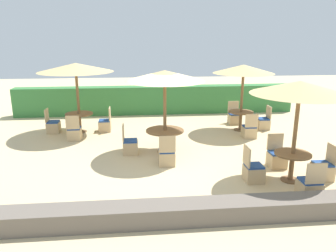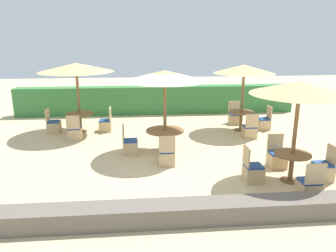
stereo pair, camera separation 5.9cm
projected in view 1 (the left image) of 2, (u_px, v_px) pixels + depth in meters
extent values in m
plane|color=#D1BA8C|center=(170.00, 160.00, 9.78)|extent=(40.00, 40.00, 0.00)
cube|color=#387A3D|center=(157.00, 100.00, 15.50)|extent=(13.00, 0.70, 1.30)
cube|color=#6B6056|center=(187.00, 212.00, 6.52)|extent=(10.00, 0.56, 0.41)
cylinder|color=brown|center=(242.00, 99.00, 12.56)|extent=(0.10, 0.10, 2.47)
cone|color=tan|center=(244.00, 69.00, 12.25)|extent=(2.31, 2.31, 0.32)
cylinder|color=brown|center=(240.00, 130.00, 12.88)|extent=(0.48, 0.48, 0.03)
cylinder|color=brown|center=(240.00, 121.00, 12.79)|extent=(0.12, 0.12, 0.72)
cylinder|color=brown|center=(241.00, 112.00, 12.69)|extent=(0.96, 0.96, 0.04)
cube|color=tan|center=(249.00, 132.00, 11.90)|extent=(0.46, 0.46, 0.40)
cube|color=navy|center=(249.00, 126.00, 11.84)|extent=(0.42, 0.42, 0.05)
cube|color=tan|center=(252.00, 121.00, 11.56)|extent=(0.46, 0.04, 0.48)
cube|color=tan|center=(234.00, 119.00, 13.76)|extent=(0.46, 0.46, 0.40)
cube|color=navy|center=(234.00, 114.00, 13.70)|extent=(0.42, 0.42, 0.05)
cube|color=tan|center=(233.00, 107.00, 13.83)|extent=(0.46, 0.04, 0.48)
cube|color=tan|center=(263.00, 124.00, 12.98)|extent=(0.46, 0.46, 0.40)
cube|color=navy|center=(263.00, 119.00, 12.92)|extent=(0.42, 0.42, 0.05)
cube|color=tan|center=(269.00, 112.00, 12.86)|extent=(0.04, 0.46, 0.48)
cylinder|color=brown|center=(295.00, 134.00, 8.09)|extent=(0.10, 0.10, 2.49)
cone|color=tan|center=(300.00, 88.00, 7.78)|extent=(2.36, 2.36, 0.32)
cylinder|color=brown|center=(290.00, 180.00, 8.42)|extent=(0.48, 0.48, 0.03)
cylinder|color=brown|center=(291.00, 168.00, 8.33)|extent=(0.12, 0.12, 0.71)
cylinder|color=brown|center=(293.00, 154.00, 8.23)|extent=(0.91, 0.91, 0.04)
cube|color=tan|center=(277.00, 160.00, 9.24)|extent=(0.46, 0.46, 0.40)
cube|color=navy|center=(277.00, 153.00, 9.18)|extent=(0.42, 0.42, 0.05)
cube|color=tan|center=(275.00, 141.00, 9.31)|extent=(0.46, 0.04, 0.48)
cube|color=tan|center=(309.00, 190.00, 7.48)|extent=(0.46, 0.46, 0.40)
cube|color=navy|center=(310.00, 181.00, 7.42)|extent=(0.42, 0.42, 0.05)
cube|color=tan|center=(316.00, 174.00, 7.15)|extent=(0.46, 0.04, 0.48)
cube|color=tan|center=(322.00, 172.00, 8.45)|extent=(0.46, 0.46, 0.40)
cube|color=navy|center=(323.00, 164.00, 8.39)|extent=(0.42, 0.42, 0.05)
cube|color=tan|center=(332.00, 154.00, 8.34)|extent=(0.04, 0.46, 0.48)
cube|color=tan|center=(254.00, 174.00, 8.33)|extent=(0.46, 0.46, 0.40)
cube|color=navy|center=(254.00, 166.00, 8.27)|extent=(0.42, 0.42, 0.05)
cube|color=tan|center=(247.00, 156.00, 8.18)|extent=(0.04, 0.46, 0.48)
cylinder|color=brown|center=(165.00, 114.00, 10.13)|extent=(0.10, 0.10, 2.52)
cone|color=tan|center=(165.00, 76.00, 9.82)|extent=(2.43, 2.43, 0.32)
cylinder|color=brown|center=(165.00, 152.00, 10.47)|extent=(0.48, 0.48, 0.03)
cylinder|color=brown|center=(165.00, 142.00, 10.38)|extent=(0.12, 0.12, 0.69)
cylinder|color=brown|center=(165.00, 131.00, 10.28)|extent=(1.19, 1.19, 0.04)
cube|color=tan|center=(130.00, 147.00, 10.29)|extent=(0.46, 0.46, 0.40)
cube|color=navy|center=(130.00, 141.00, 10.23)|extent=(0.42, 0.42, 0.05)
cube|color=tan|center=(123.00, 133.00, 10.14)|extent=(0.04, 0.46, 0.48)
cube|color=tan|center=(167.00, 158.00, 9.40)|extent=(0.46, 0.46, 0.40)
cube|color=navy|center=(167.00, 151.00, 9.34)|extent=(0.42, 0.42, 0.05)
cube|color=tan|center=(167.00, 144.00, 9.07)|extent=(0.46, 0.04, 0.48)
cylinder|color=brown|center=(78.00, 99.00, 12.30)|extent=(0.10, 0.10, 2.55)
cone|color=tan|center=(76.00, 67.00, 11.98)|extent=(2.76, 2.76, 0.32)
cylinder|color=brown|center=(80.00, 132.00, 12.64)|extent=(0.48, 0.48, 0.03)
cylinder|color=brown|center=(80.00, 123.00, 12.55)|extent=(0.12, 0.12, 0.70)
cylinder|color=brown|center=(79.00, 114.00, 12.45)|extent=(1.04, 1.04, 0.04)
cube|color=tan|center=(75.00, 134.00, 11.66)|extent=(0.46, 0.46, 0.40)
cube|color=navy|center=(74.00, 128.00, 11.60)|extent=(0.42, 0.42, 0.05)
cube|color=tan|center=(72.00, 122.00, 11.33)|extent=(0.46, 0.04, 0.48)
cube|color=tan|center=(105.00, 126.00, 12.71)|extent=(0.46, 0.46, 0.40)
cube|color=navy|center=(105.00, 121.00, 12.65)|extent=(0.42, 0.42, 0.05)
cube|color=tan|center=(110.00, 114.00, 12.59)|extent=(0.04, 0.46, 0.48)
cube|color=tan|center=(54.00, 128.00, 12.51)|extent=(0.46, 0.46, 0.40)
cube|color=navy|center=(53.00, 122.00, 12.45)|extent=(0.42, 0.42, 0.05)
cube|color=tan|center=(47.00, 115.00, 12.36)|extent=(0.04, 0.46, 0.48)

